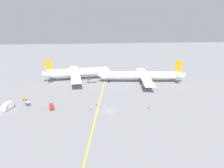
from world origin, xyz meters
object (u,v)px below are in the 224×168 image
object	(u,v)px
ground_crew_ramp_agent_by_cones	(97,104)
airliner_being_pushed	(142,75)
ground_crew_marshaller_foreground	(149,107)
gse_baggage_cart_trailing	(28,104)
pushback_tug	(91,80)
gse_fuel_bowser_stubby	(51,106)
gse_gpu_cart_small	(25,99)
gse_catering_truck_tall	(7,106)
ground_crew_wing_walker_right	(91,108)
airliner_at_gate_left	(77,72)

from	to	relation	value
ground_crew_ramp_agent_by_cones	airliner_being_pushed	bearing A→B (deg)	48.57
ground_crew_marshaller_foreground	gse_baggage_cart_trailing	bearing A→B (deg)	170.02
pushback_tug	gse_fuel_bowser_stubby	distance (m)	46.28
pushback_tug	gse_gpu_cart_small	bearing A→B (deg)	-140.77
gse_fuel_bowser_stubby	gse_baggage_cart_trailing	world-z (taller)	gse_fuel_bowser_stubby
airliner_being_pushed	ground_crew_marshaller_foreground	distance (m)	43.69
airliner_being_pushed	gse_fuel_bowser_stubby	xyz separation A→B (m)	(-54.62, -37.86, -3.63)
pushback_tug	gse_catering_truck_tall	distance (m)	57.38
pushback_tug	gse_gpu_cart_small	size ratio (longest dim) A/B	3.61
gse_gpu_cart_small	gse_baggage_cart_trailing	world-z (taller)	gse_gpu_cart_small
gse_catering_truck_tall	ground_crew_marshaller_foreground	distance (m)	68.73
pushback_tug	ground_crew_wing_walker_right	world-z (taller)	pushback_tug
pushback_tug	airliner_at_gate_left	bearing A→B (deg)	147.27
airliner_being_pushed	ground_crew_ramp_agent_by_cones	distance (m)	49.30
gse_gpu_cart_small	ground_crew_wing_walker_right	world-z (taller)	gse_gpu_cart_small
airliner_at_gate_left	ground_crew_marshaller_foreground	bearing A→B (deg)	-54.73
gse_catering_truck_tall	ground_crew_wing_walker_right	world-z (taller)	gse_catering_truck_tall
pushback_tug	ground_crew_wing_walker_right	bearing A→B (deg)	-90.60
gse_gpu_cart_small	gse_baggage_cart_trailing	bearing A→B (deg)	-61.83
ground_crew_ramp_agent_by_cones	gse_gpu_cart_small	bearing A→B (deg)	163.39
pushback_tug	ground_crew_marshaller_foreground	size ratio (longest dim) A/B	5.55
airliner_being_pushed	ground_crew_wing_walker_right	bearing A→B (deg)	-130.79
gse_catering_truck_tall	ground_crew_marshaller_foreground	size ratio (longest dim) A/B	3.80
gse_fuel_bowser_stubby	gse_catering_truck_tall	world-z (taller)	gse_catering_truck_tall
ground_crew_wing_walker_right	airliner_at_gate_left	bearing A→B (deg)	100.22
airliner_being_pushed	gse_fuel_bowser_stubby	bearing A→B (deg)	-145.27
gse_gpu_cart_small	ground_crew_wing_walker_right	distance (m)	38.92
airliner_at_gate_left	ground_crew_marshaller_foreground	size ratio (longest dim) A/B	29.72
airliner_at_gate_left	airliner_being_pushed	xyz separation A→B (m)	(44.81, -10.35, -0.65)
airliner_at_gate_left	gse_catering_truck_tall	distance (m)	56.21
ground_crew_marshaller_foreground	airliner_at_gate_left	bearing A→B (deg)	125.27
gse_catering_truck_tall	pushback_tug	bearing A→B (deg)	45.06
gse_baggage_cart_trailing	ground_crew_wing_walker_right	distance (m)	33.03
pushback_tug	ground_crew_wing_walker_right	xyz separation A→B (m)	(-0.47, -45.25, -0.45)
airliner_being_pushed	pushback_tug	xyz separation A→B (m)	(-35.05, 4.08, -3.72)
ground_crew_wing_walker_right	airliner_being_pushed	bearing A→B (deg)	49.21
airliner_being_pushed	gse_baggage_cart_trailing	size ratio (longest dim) A/B	19.33
airliner_at_gate_left	ground_crew_ramp_agent_by_cones	bearing A→B (deg)	-75.39
airliner_at_gate_left	airliner_being_pushed	world-z (taller)	airliner_at_gate_left
ground_crew_marshaller_foreground	gse_gpu_cart_small	bearing A→B (deg)	164.64
pushback_tug	gse_fuel_bowser_stubby	bearing A→B (deg)	-115.02
airliner_being_pushed	gse_gpu_cart_small	xyz separation A→B (m)	(-71.08, -25.34, -4.17)
gse_fuel_bowser_stubby	ground_crew_wing_walker_right	size ratio (longest dim) A/B	3.39
pushback_tug	gse_baggage_cart_trailing	world-z (taller)	pushback_tug
gse_fuel_bowser_stubby	ground_crew_ramp_agent_by_cones	distance (m)	22.14
pushback_tug	gse_baggage_cart_trailing	bearing A→B (deg)	-131.59
gse_gpu_cart_small	ground_crew_marshaller_foreground	xyz separation A→B (m)	(63.93, -17.57, 0.07)
ground_crew_ramp_agent_by_cones	ground_crew_wing_walker_right	distance (m)	5.27
gse_catering_truck_tall	ground_crew_ramp_agent_by_cones	size ratio (longest dim) A/B	3.70
airliner_at_gate_left	gse_fuel_bowser_stubby	bearing A→B (deg)	-101.50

